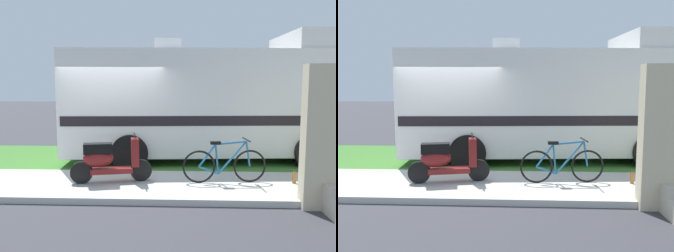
{
  "view_description": "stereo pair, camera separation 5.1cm",
  "coord_description": "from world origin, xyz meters",
  "views": [
    {
      "loc": [
        1.71,
        -7.82,
        2.03
      ],
      "look_at": [
        1.34,
        0.3,
        1.1
      ],
      "focal_mm": 36.41,
      "sensor_mm": 36.0,
      "label": 1
    },
    {
      "loc": [
        1.76,
        -7.82,
        2.03
      ],
      "look_at": [
        1.34,
        0.3,
        1.1
      ],
      "focal_mm": 36.41,
      "sensor_mm": 36.0,
      "label": 2
    }
  ],
  "objects": [
    {
      "name": "ground_plane",
      "position": [
        0.0,
        0.0,
        0.0
      ],
      "size": [
        80.0,
        80.0,
        0.0
      ],
      "primitive_type": "plane",
      "color": "#38383D"
    },
    {
      "name": "sidewalk",
      "position": [
        0.0,
        -1.2,
        0.06
      ],
      "size": [
        24.0,
        2.0,
        0.12
      ],
      "color": "beige",
      "rests_on": "ground"
    },
    {
      "name": "grass_strip",
      "position": [
        0.0,
        1.5,
        0.04
      ],
      "size": [
        24.0,
        3.4,
        0.08
      ],
      "color": "#3D752D",
      "rests_on": "ground"
    },
    {
      "name": "motorhome_rv",
      "position": [
        2.53,
        1.59,
        1.64
      ],
      "size": [
        7.78,
        3.1,
        3.44
      ],
      "color": "silver",
      "rests_on": "ground"
    },
    {
      "name": "scooter",
      "position": [
        0.21,
        -1.18,
        0.58
      ],
      "size": [
        1.61,
        0.61,
        0.97
      ],
      "color": "black",
      "rests_on": "ground"
    },
    {
      "name": "bicycle",
      "position": [
        2.54,
        -1.1,
        0.49
      ],
      "size": [
        1.69,
        0.52,
        0.89
      ],
      "color": "black",
      "rests_on": "ground"
    },
    {
      "name": "pickup_truck_near",
      "position": [
        6.57,
        5.83,
        0.98
      ],
      "size": [
        5.67,
        2.34,
        1.84
      ],
      "color": "silver",
      "rests_on": "ground"
    },
    {
      "name": "pickup_truck_far",
      "position": [
        5.73,
        8.9,
        0.97
      ],
      "size": [
        5.33,
        2.25,
        1.83
      ],
      "color": "#B7B29E",
      "rests_on": "ground"
    },
    {
      "name": "bottle_green",
      "position": [
        3.93,
        -1.09,
        0.23
      ],
      "size": [
        0.08,
        0.08,
        0.26
      ],
      "color": "brown",
      "rests_on": "ground"
    },
    {
      "name": "bottle_spare",
      "position": [
        4.59,
        -0.76,
        0.21
      ],
      "size": [
        0.07,
        0.07,
        0.22
      ],
      "color": "#19722D",
      "rests_on": "ground"
    }
  ]
}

